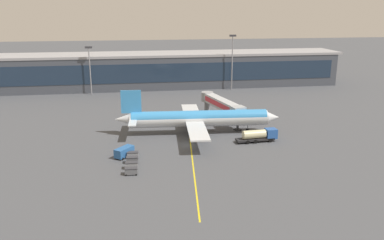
{
  "coord_description": "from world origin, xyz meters",
  "views": [
    {
      "loc": [
        -13.95,
        -94.32,
        33.45
      ],
      "look_at": [
        2.36,
        7.25,
        4.5
      ],
      "focal_mm": 37.22,
      "sensor_mm": 36.0,
      "label": 1
    }
  ],
  "objects_px": {
    "main_airliner": "(198,118)",
    "baggage_cart_0": "(131,171)",
    "baggage_cart_1": "(132,165)",
    "baggage_cart_2": "(132,160)",
    "fuel_tanker": "(259,135)",
    "crew_van": "(124,152)",
    "baggage_cart_3": "(133,155)"
  },
  "relations": [
    {
      "from": "baggage_cart_0",
      "to": "baggage_cart_1",
      "type": "xyz_separation_m",
      "value": [
        0.17,
        3.2,
        0.0
      ]
    },
    {
      "from": "fuel_tanker",
      "to": "crew_van",
      "type": "height_order",
      "value": "fuel_tanker"
    },
    {
      "from": "fuel_tanker",
      "to": "crew_van",
      "type": "distance_m",
      "value": 35.12
    },
    {
      "from": "baggage_cart_2",
      "to": "baggage_cart_3",
      "type": "distance_m",
      "value": 3.2
    },
    {
      "from": "baggage_cart_0",
      "to": "crew_van",
      "type": "bearing_deg",
      "value": 98.15
    },
    {
      "from": "baggage_cart_1",
      "to": "baggage_cart_2",
      "type": "height_order",
      "value": "same"
    },
    {
      "from": "baggage_cart_1",
      "to": "crew_van",
      "type": "bearing_deg",
      "value": 102.89
    },
    {
      "from": "main_airliner",
      "to": "crew_van",
      "type": "xyz_separation_m",
      "value": [
        -20.25,
        -15.2,
        -2.97
      ]
    },
    {
      "from": "baggage_cart_0",
      "to": "baggage_cart_3",
      "type": "relative_size",
      "value": 1.0
    },
    {
      "from": "fuel_tanker",
      "to": "baggage_cart_2",
      "type": "distance_m",
      "value": 34.26
    },
    {
      "from": "main_airliner",
      "to": "baggage_cart_3",
      "type": "xyz_separation_m",
      "value": [
        -18.25,
        -16.1,
        -3.5
      ]
    },
    {
      "from": "main_airliner",
      "to": "baggage_cart_3",
      "type": "distance_m",
      "value": 24.58
    },
    {
      "from": "baggage_cart_2",
      "to": "baggage_cart_3",
      "type": "bearing_deg",
      "value": 87.02
    },
    {
      "from": "baggage_cart_0",
      "to": "baggage_cart_3",
      "type": "height_order",
      "value": "same"
    },
    {
      "from": "fuel_tanker",
      "to": "baggage_cart_2",
      "type": "bearing_deg",
      "value": -163.35
    },
    {
      "from": "baggage_cart_3",
      "to": "baggage_cart_2",
      "type": "bearing_deg",
      "value": -92.98
    },
    {
      "from": "main_airliner",
      "to": "fuel_tanker",
      "type": "xyz_separation_m",
      "value": [
        14.4,
        -9.48,
        -2.54
      ]
    },
    {
      "from": "main_airliner",
      "to": "fuel_tanker",
      "type": "distance_m",
      "value": 17.42
    },
    {
      "from": "main_airliner",
      "to": "crew_van",
      "type": "height_order",
      "value": "main_airliner"
    },
    {
      "from": "main_airliner",
      "to": "baggage_cart_0",
      "type": "height_order",
      "value": "main_airliner"
    },
    {
      "from": "baggage_cart_1",
      "to": "baggage_cart_2",
      "type": "distance_m",
      "value": 3.2
    },
    {
      "from": "crew_van",
      "to": "baggage_cart_3",
      "type": "bearing_deg",
      "value": -24.09
    },
    {
      "from": "baggage_cart_0",
      "to": "fuel_tanker",
      "type": "bearing_deg",
      "value": 26.05
    },
    {
      "from": "crew_van",
      "to": "main_airliner",
      "type": "bearing_deg",
      "value": 36.9
    },
    {
      "from": "main_airliner",
      "to": "baggage_cart_2",
      "type": "relative_size",
      "value": 16.74
    },
    {
      "from": "main_airliner",
      "to": "baggage_cart_1",
      "type": "distance_m",
      "value": 29.38
    },
    {
      "from": "baggage_cart_2",
      "to": "baggage_cart_1",
      "type": "bearing_deg",
      "value": -92.98
    },
    {
      "from": "main_airliner",
      "to": "baggage_cart_0",
      "type": "distance_m",
      "value": 31.99
    },
    {
      "from": "baggage_cart_3",
      "to": "main_airliner",
      "type": "bearing_deg",
      "value": 41.41
    },
    {
      "from": "baggage_cart_1",
      "to": "baggage_cart_2",
      "type": "relative_size",
      "value": 1.0
    },
    {
      "from": "baggage_cart_0",
      "to": "baggage_cart_3",
      "type": "bearing_deg",
      "value": 87.02
    },
    {
      "from": "crew_van",
      "to": "baggage_cart_2",
      "type": "bearing_deg",
      "value": -65.84
    }
  ]
}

